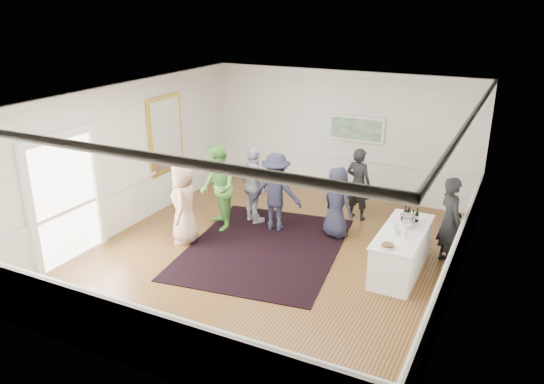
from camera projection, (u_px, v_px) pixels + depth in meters
The scene contains 23 objects.
floor at pixel (271, 254), 10.69m from camera, with size 8.00×8.00×0.00m, color brown.
ceiling at pixel (271, 95), 9.58m from camera, with size 7.00×8.00×0.02m, color white.
wall_left at pixel (129, 156), 11.59m from camera, with size 0.02×8.00×3.20m, color white.
wall_right at pixel (463, 209), 8.67m from camera, with size 0.02×8.00×3.20m, color white.
wall_back at pixel (341, 134), 13.50m from camera, with size 7.00×0.02×3.20m, color white.
wall_front at pixel (132, 269), 6.77m from camera, with size 7.00×0.02×3.20m, color white.
wainscoting at pixel (271, 231), 10.51m from camera, with size 7.00×8.00×1.00m, color white, non-canonical shape.
mirror at pixel (166, 134), 12.60m from camera, with size 0.05×1.25×1.85m.
doorway at pixel (64, 191), 10.04m from camera, with size 0.10×1.78×2.56m.
landscape_painting at pixel (356, 129), 13.22m from camera, with size 1.44×0.06×0.66m.
area_rug at pixel (264, 247), 10.94m from camera, with size 2.99×3.92×0.02m, color black.
serving_table at pixel (401, 251), 9.88m from camera, with size 0.78×2.05×0.83m.
bartender at pixel (450, 221), 10.05m from camera, with size 0.64×0.42×1.75m, color black.
guest_tan at pixel (184, 203), 10.95m from camera, with size 0.84×0.55×1.72m, color tan.
guest_green at pixel (218, 188), 11.58m from camera, with size 0.92×0.72×1.90m, color #5BAB44.
guest_lilac at pixel (254, 186), 11.91m from camera, with size 1.03×0.43×1.76m, color #B5B0C5.
guest_dark_a at pixel (276, 192), 11.54m from camera, with size 1.13×0.65×1.75m, color #1F2033.
guest_dark_b at pixel (358, 184), 12.13m from camera, with size 0.62×0.41×1.69m, color black.
guest_navy at pixel (337, 202), 11.24m from camera, with size 0.76×0.49×1.55m, color #1F2033.
wine_bottles at pixel (410, 214), 10.07m from camera, with size 0.30×0.23×0.31m.
juice_pitchers at pixel (398, 228), 9.57m from camera, with size 0.34×0.34×0.24m.
ice_bucket at pixel (407, 221), 9.86m from camera, with size 0.26×0.26×0.24m, color silver.
nut_bowl at pixel (388, 246), 9.06m from camera, with size 0.25×0.25×0.08m.
Camera 1 is at (4.28, -8.59, 4.86)m, focal length 35.00 mm.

